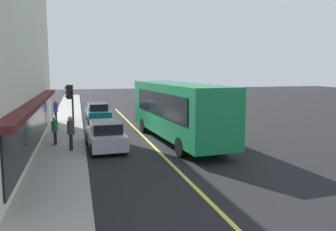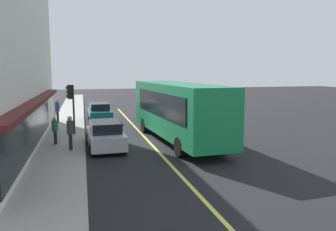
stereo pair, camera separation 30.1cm
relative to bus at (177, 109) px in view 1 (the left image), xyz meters
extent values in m
plane|color=black|center=(0.30, 1.67, -1.99)|extent=(120.00, 120.00, 0.00)
cube|color=#9E9B93|center=(0.30, 6.63, -1.91)|extent=(80.00, 2.47, 0.15)
cube|color=#D8D14C|center=(0.30, 1.67, -1.98)|extent=(36.00, 0.16, 0.01)
cube|color=#4C1919|center=(-1.98, 7.61, 0.81)|extent=(16.65, 0.70, 0.20)
cube|color=black|center=(-1.98, 7.83, -0.49)|extent=(14.27, 0.08, 2.00)
cube|color=#197F47|center=(-0.04, 0.00, 0.01)|extent=(11.15, 3.28, 3.00)
cube|color=black|center=(5.40, 0.39, 0.37)|extent=(0.27, 2.10, 1.80)
cube|color=black|center=(-0.43, 1.24, 0.37)|extent=(8.78, 0.69, 1.32)
cube|color=black|center=(-0.25, -1.29, 0.37)|extent=(8.78, 0.69, 1.32)
cube|color=#0CF259|center=(5.47, 0.39, 1.26)|extent=(0.22, 1.90, 0.36)
cube|color=#2D2D33|center=(5.50, 0.40, -1.24)|extent=(0.33, 2.41, 0.40)
cylinder|color=black|center=(3.39, 1.38, -1.49)|extent=(1.02, 0.37, 1.00)
cylinder|color=black|center=(3.55, -0.88, -1.49)|extent=(1.02, 0.37, 1.00)
cylinder|color=black|center=(-3.63, 0.87, -1.49)|extent=(1.02, 0.37, 1.00)
cylinder|color=black|center=(-3.47, -1.38, -1.49)|extent=(1.02, 0.37, 1.00)
cylinder|color=#2D2D33|center=(3.11, 6.04, -0.24)|extent=(0.12, 0.12, 3.20)
cube|color=black|center=(3.11, 6.24, 0.91)|extent=(0.30, 0.30, 0.90)
sphere|color=red|center=(3.11, 6.41, 1.18)|extent=(0.18, 0.18, 0.18)
sphere|color=orange|center=(3.11, 6.41, 0.91)|extent=(0.18, 0.18, 0.18)
sphere|color=green|center=(3.11, 6.41, 0.64)|extent=(0.18, 0.18, 0.18)
cube|color=#B7BABF|center=(-0.82, 4.32, -1.39)|extent=(4.37, 1.97, 0.75)
cube|color=black|center=(-0.97, 4.31, -0.74)|extent=(2.47, 1.61, 0.55)
cylinder|color=black|center=(0.57, 5.19, -1.67)|extent=(0.65, 0.25, 0.64)
cylinder|color=black|center=(0.64, 3.55, -1.67)|extent=(0.65, 0.25, 0.64)
cylinder|color=black|center=(-2.27, 5.08, -1.67)|extent=(0.65, 0.25, 0.64)
cylinder|color=black|center=(-2.20, 3.44, -1.67)|extent=(0.65, 0.25, 0.64)
cube|color=#14666B|center=(9.55, 4.10, -1.39)|extent=(4.35, 1.92, 0.75)
cube|color=black|center=(9.70, 4.11, -0.74)|extent=(2.45, 1.58, 0.55)
cylinder|color=black|center=(8.15, 3.24, -1.67)|extent=(0.65, 0.24, 0.64)
cylinder|color=black|center=(8.11, 4.88, -1.67)|extent=(0.65, 0.24, 0.64)
cylinder|color=black|center=(10.99, 3.32, -1.67)|extent=(0.65, 0.24, 0.64)
cylinder|color=black|center=(10.94, 4.96, -1.67)|extent=(0.65, 0.24, 0.64)
cylinder|color=black|center=(8.49, 7.42, -1.39)|extent=(0.18, 0.18, 0.89)
cylinder|color=#33388C|center=(8.49, 7.42, -0.59)|extent=(0.34, 0.34, 0.71)
sphere|color=tan|center=(8.49, 7.42, -0.11)|extent=(0.25, 0.25, 0.25)
cylinder|color=black|center=(0.24, 7.00, -1.46)|extent=(0.18, 0.18, 0.75)
cylinder|color=#26723F|center=(0.24, 7.00, -0.79)|extent=(0.34, 0.34, 0.59)
sphere|color=tan|center=(0.24, 7.00, -0.39)|extent=(0.21, 0.21, 0.21)
cylinder|color=black|center=(-1.41, 6.13, -1.41)|extent=(0.18, 0.18, 0.86)
cylinder|color=#3F3F47|center=(-1.41, 6.13, -0.63)|extent=(0.34, 0.34, 0.68)
sphere|color=tan|center=(-1.41, 6.13, -0.17)|extent=(0.24, 0.24, 0.24)
camera|label=1|loc=(-19.12, 5.73, 2.27)|focal=35.89mm
camera|label=2|loc=(-19.20, 5.43, 2.27)|focal=35.89mm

